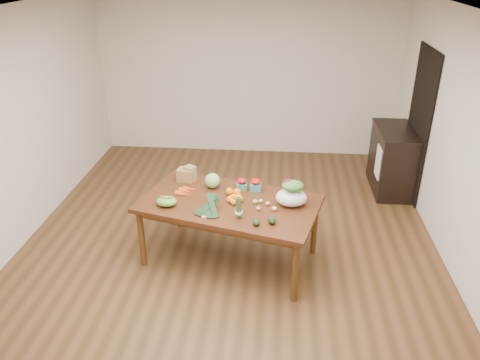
# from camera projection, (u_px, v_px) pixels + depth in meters

# --- Properties ---
(floor) EXTENTS (6.00, 6.00, 0.00)m
(floor) POSITION_uv_depth(u_px,v_px,m) (229.00, 244.00, 5.71)
(floor) COLOR brown
(floor) RESTS_ON ground
(ceiling) EXTENTS (5.00, 6.00, 0.02)m
(ceiling) POSITION_uv_depth(u_px,v_px,m) (227.00, 10.00, 4.53)
(ceiling) COLOR white
(ceiling) RESTS_ON room_walls
(room_walls) EXTENTS (5.02, 6.02, 2.70)m
(room_walls) POSITION_uv_depth(u_px,v_px,m) (228.00, 141.00, 5.12)
(room_walls) COLOR beige
(room_walls) RESTS_ON floor
(dining_table) EXTENTS (2.12, 1.53, 0.75)m
(dining_table) POSITION_uv_depth(u_px,v_px,m) (230.00, 231.00, 5.28)
(dining_table) COLOR #452610
(dining_table) RESTS_ON floor
(doorway_dark) EXTENTS (0.02, 1.00, 2.10)m
(doorway_dark) POSITION_uv_depth(u_px,v_px,m) (418.00, 125.00, 6.49)
(doorway_dark) COLOR black
(doorway_dark) RESTS_ON floor
(cabinet) EXTENTS (0.52, 1.02, 0.94)m
(cabinet) POSITION_uv_depth(u_px,v_px,m) (392.00, 160.00, 6.84)
(cabinet) COLOR black
(cabinet) RESTS_ON floor
(dish_towel) EXTENTS (0.02, 0.28, 0.45)m
(dish_towel) POSITION_uv_depth(u_px,v_px,m) (378.00, 162.00, 6.57)
(dish_towel) COLOR white
(dish_towel) RESTS_ON cabinet
(paper_bag) EXTENTS (0.31, 0.28, 0.18)m
(paper_bag) POSITION_uv_depth(u_px,v_px,m) (186.00, 174.00, 5.54)
(paper_bag) COLOR olive
(paper_bag) RESTS_ON dining_table
(cabbage) EXTENTS (0.18, 0.18, 0.18)m
(cabbage) POSITION_uv_depth(u_px,v_px,m) (213.00, 181.00, 5.38)
(cabbage) COLOR #8FBC6C
(cabbage) RESTS_ON dining_table
(strawberry_basket_a) EXTENTS (0.14, 0.14, 0.11)m
(strawberry_basket_a) POSITION_uv_depth(u_px,v_px,m) (242.00, 185.00, 5.37)
(strawberry_basket_a) COLOR red
(strawberry_basket_a) RESTS_ON dining_table
(strawberry_basket_b) EXTENTS (0.15, 0.15, 0.11)m
(strawberry_basket_b) POSITION_uv_depth(u_px,v_px,m) (256.00, 186.00, 5.34)
(strawberry_basket_b) COLOR red
(strawberry_basket_b) RESTS_ON dining_table
(orange_a) EXTENTS (0.09, 0.09, 0.09)m
(orange_a) POSITION_uv_depth(u_px,v_px,m) (230.00, 191.00, 5.24)
(orange_a) COLOR #E45B0D
(orange_a) RESTS_ON dining_table
(orange_b) EXTENTS (0.09, 0.09, 0.09)m
(orange_b) POSITION_uv_depth(u_px,v_px,m) (237.00, 192.00, 5.22)
(orange_b) COLOR orange
(orange_b) RESTS_ON dining_table
(orange_c) EXTENTS (0.07, 0.07, 0.07)m
(orange_c) POSITION_uv_depth(u_px,v_px,m) (239.00, 197.00, 5.14)
(orange_c) COLOR orange
(orange_c) RESTS_ON dining_table
(mandarin_cluster) EXTENTS (0.22, 0.22, 0.10)m
(mandarin_cluster) POSITION_uv_depth(u_px,v_px,m) (233.00, 198.00, 5.08)
(mandarin_cluster) COLOR orange
(mandarin_cluster) RESTS_ON dining_table
(carrots) EXTENTS (0.27, 0.27, 0.03)m
(carrots) POSITION_uv_depth(u_px,v_px,m) (186.00, 191.00, 5.30)
(carrots) COLOR #D95012
(carrots) RESTS_ON dining_table
(snap_pea_bag) EXTENTS (0.22, 0.17, 0.10)m
(snap_pea_bag) POSITION_uv_depth(u_px,v_px,m) (167.00, 202.00, 5.01)
(snap_pea_bag) COLOR #5D9E35
(snap_pea_bag) RESTS_ON dining_table
(kale_bunch) EXTENTS (0.41, 0.47, 0.16)m
(kale_bunch) POSITION_uv_depth(u_px,v_px,m) (208.00, 207.00, 4.85)
(kale_bunch) COLOR black
(kale_bunch) RESTS_ON dining_table
(asparagus_bundle) EXTENTS (0.11, 0.13, 0.26)m
(asparagus_bundle) POSITION_uv_depth(u_px,v_px,m) (239.00, 207.00, 4.75)
(asparagus_bundle) COLOR #55813B
(asparagus_bundle) RESTS_ON dining_table
(potato_a) EXTENTS (0.06, 0.05, 0.05)m
(potato_a) POSITION_uv_depth(u_px,v_px,m) (255.00, 202.00, 5.07)
(potato_a) COLOR tan
(potato_a) RESTS_ON dining_table
(potato_b) EXTENTS (0.05, 0.04, 0.04)m
(potato_b) POSITION_uv_depth(u_px,v_px,m) (258.00, 208.00, 4.94)
(potato_b) COLOR tan
(potato_b) RESTS_ON dining_table
(potato_c) EXTENTS (0.05, 0.04, 0.04)m
(potato_c) POSITION_uv_depth(u_px,v_px,m) (268.00, 204.00, 5.03)
(potato_c) COLOR tan
(potato_c) RESTS_ON dining_table
(potato_d) EXTENTS (0.05, 0.04, 0.04)m
(potato_d) POSITION_uv_depth(u_px,v_px,m) (261.00, 201.00, 5.09)
(potato_d) COLOR #D2B579
(potato_d) RESTS_ON dining_table
(potato_e) EXTENTS (0.06, 0.05, 0.05)m
(potato_e) POSITION_uv_depth(u_px,v_px,m) (274.00, 209.00, 4.93)
(potato_e) COLOR tan
(potato_e) RESTS_ON dining_table
(avocado_a) EXTENTS (0.10, 0.12, 0.07)m
(avocado_a) POSITION_uv_depth(u_px,v_px,m) (256.00, 222.00, 4.66)
(avocado_a) COLOR black
(avocado_a) RESTS_ON dining_table
(avocado_b) EXTENTS (0.11, 0.13, 0.08)m
(avocado_b) POSITION_uv_depth(u_px,v_px,m) (272.00, 220.00, 4.69)
(avocado_b) COLOR black
(avocado_b) RESTS_ON dining_table
(salad_bag) EXTENTS (0.39, 0.33, 0.26)m
(salad_bag) POSITION_uv_depth(u_px,v_px,m) (291.00, 194.00, 4.99)
(salad_bag) COLOR silver
(salad_bag) RESTS_ON dining_table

